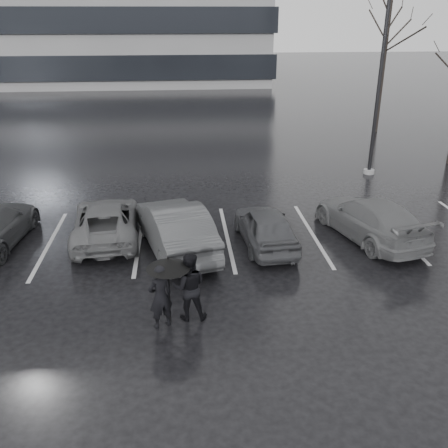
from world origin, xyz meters
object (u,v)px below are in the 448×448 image
Objects in this scene: car_east at (370,218)px; car_main at (266,226)px; car_west_a at (175,227)px; pedestrian_left at (160,297)px; pedestrian_right at (189,287)px; lamp_post at (379,83)px; car_west_b at (106,221)px; tree_north at (384,58)px.

car_main is at bearing -10.81° from car_east.
pedestrian_left reaches higher than car_west_a.
pedestrian_right is 0.19× the size of lamp_post.
pedestrian_left is (-0.34, -4.01, 0.04)m from car_west_a.
car_main is 0.42× the size of lamp_post.
pedestrian_right reaches higher than car_main.
car_west_b is (-4.96, 0.95, -0.02)m from car_main.
car_west_b is at bearing -15.50° from car_main.
tree_north is at bearing 67.50° from lamp_post.
pedestrian_right reaches higher than pedestrian_left.
car_main is at bearing -121.44° from tree_north.
car_main is 9.64m from lamp_post.
car_east is 7.83m from pedestrian_left.
lamp_post is at bearing -134.99° from car_main.
lamp_post is at bearing -155.43° from car_west_a.
car_west_b is 20.45m from tree_north.
lamp_post is 1.01× the size of tree_north.
car_east reaches higher than car_west_b.
car_west_a reaches higher than car_west_b.
car_east is at bearing -173.26° from pedestrian_left.
pedestrian_right is (0.32, -3.71, 0.09)m from car_west_a.
pedestrian_right is (2.52, -4.77, 0.24)m from car_west_b.
car_west_a is 6.17m from car_east.
car_west_a is 4.02m from pedestrian_left.
car_east is (8.36, -0.69, 0.06)m from car_west_b.
car_east is at bearing -110.27° from lamp_post.
car_east is 7.13m from pedestrian_right.
pedestrian_left is 0.72m from pedestrian_right.
car_main is 2.77m from car_west_a.
car_west_b is 0.94× the size of car_east.
lamp_post is (2.45, 6.64, 3.29)m from car_east.
car_main is 0.79× the size of car_west_a.
pedestrian_left is (1.87, -5.07, 0.20)m from car_west_b.
car_main is 2.27× the size of pedestrian_left.
car_west_a is at bearing -140.82° from lamp_post.
tree_north is (5.88, 14.91, 3.59)m from car_east.
tree_north reaches higher than car_east.
car_main is 4.54m from pedestrian_right.
pedestrian_left is at bearing 48.40° from car_main.
car_main is at bearing -121.59° from pedestrian_right.
pedestrian_left is 14.55m from lamp_post.
car_east is 2.71× the size of pedestrian_right.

